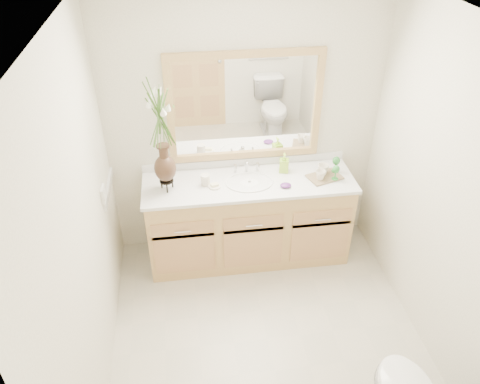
{
  "coord_description": "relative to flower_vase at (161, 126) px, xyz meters",
  "views": [
    {
      "loc": [
        -0.54,
        -2.34,
        3.04
      ],
      "look_at": [
        -0.13,
        0.65,
        0.98
      ],
      "focal_mm": 35.0,
      "sensor_mm": 36.0,
      "label": 1
    }
  ],
  "objects": [
    {
      "name": "soap_bottle",
      "position": [
        1.03,
        0.15,
        -0.51
      ],
      "size": [
        0.09,
        0.09,
        0.16
      ],
      "primitive_type": "imported",
      "rotation": [
        0.0,
        0.0,
        -0.23
      ],
      "color": "#9CD331",
      "rests_on": "counter"
    },
    {
      "name": "mug_left",
      "position": [
        1.32,
        -0.04,
        -0.53
      ],
      "size": [
        0.11,
        0.1,
        0.09
      ],
      "primitive_type": "imported",
      "rotation": [
        0.0,
        0.0,
        -0.25
      ],
      "color": "silver",
      "rests_on": "tray"
    },
    {
      "name": "flower_vase",
      "position": [
        0.0,
        0.0,
        0.0
      ],
      "size": [
        0.21,
        0.21,
        0.87
      ],
      "rotation": [
        0.0,
        0.0,
        0.07
      ],
      "color": "black",
      "rests_on": "counter"
    },
    {
      "name": "ceiling",
      "position": [
        0.7,
        -0.99,
        0.98
      ],
      "size": [
        2.4,
        2.6,
        0.02
      ],
      "primitive_type": "cube",
      "color": "white",
      "rests_on": "wall_back"
    },
    {
      "name": "wall_left",
      "position": [
        -0.5,
        -0.99,
        -0.22
      ],
      "size": [
        0.02,
        2.6,
        2.4
      ],
      "primitive_type": "cube",
      "color": "white",
      "rests_on": "floor"
    },
    {
      "name": "switch_plate",
      "position": [
        -0.48,
        -0.22,
        -0.44
      ],
      "size": [
        0.02,
        0.12,
        0.12
      ],
      "primitive_type": "cube",
      "color": "white",
      "rests_on": "wall_left"
    },
    {
      "name": "goblet_front",
      "position": [
        1.44,
        -0.06,
        -0.48
      ],
      "size": [
        0.06,
        0.06,
        0.14
      ],
      "color": "#28792F",
      "rests_on": "tray"
    },
    {
      "name": "goblet_back",
      "position": [
        1.48,
        0.06,
        -0.48
      ],
      "size": [
        0.07,
        0.07,
        0.15
      ],
      "color": "#28792F",
      "rests_on": "tray"
    },
    {
      "name": "mug_right",
      "position": [
        1.36,
        0.03,
        -0.53
      ],
      "size": [
        0.1,
        0.1,
        0.1
      ],
      "primitive_type": "imported",
      "rotation": [
        0.0,
        0.0,
        0.04
      ],
      "color": "silver",
      "rests_on": "tray"
    },
    {
      "name": "tray",
      "position": [
        1.37,
        -0.01,
        -0.58
      ],
      "size": [
        0.33,
        0.27,
        0.01
      ],
      "primitive_type": "cube",
      "rotation": [
        0.0,
        0.0,
        0.31
      ],
      "color": "brown",
      "rests_on": "counter"
    },
    {
      "name": "floor",
      "position": [
        0.7,
        -0.99,
        -1.42
      ],
      "size": [
        2.6,
        2.6,
        0.0
      ],
      "primitive_type": "plane",
      "color": "#BEB7A2",
      "rests_on": "ground"
    },
    {
      "name": "soap_dish",
      "position": [
        0.4,
        -0.02,
        -0.58
      ],
      "size": [
        0.11,
        0.11,
        0.03
      ],
      "color": "silver",
      "rests_on": "counter"
    },
    {
      "name": "tumbler",
      "position": [
        0.32,
        0.03,
        -0.54
      ],
      "size": [
        0.08,
        0.08,
        0.1
      ],
      "primitive_type": "cylinder",
      "color": "silver",
      "rests_on": "counter"
    },
    {
      "name": "purple_dish",
      "position": [
        1.0,
        -0.1,
        -0.57
      ],
      "size": [
        0.11,
        0.1,
        0.03
      ],
      "primitive_type": "ellipsoid",
      "rotation": [
        0.0,
        0.0,
        -0.27
      ],
      "color": "#56236B",
      "rests_on": "counter"
    },
    {
      "name": "mirror",
      "position": [
        0.7,
        0.29,
        -0.02
      ],
      "size": [
        1.32,
        0.04,
        0.97
      ],
      "color": "white",
      "rests_on": "wall_back"
    },
    {
      "name": "counter",
      "position": [
        0.7,
        0.03,
        -0.61
      ],
      "size": [
        1.84,
        0.57,
        0.03
      ],
      "primitive_type": "cube",
      "color": "silver",
      "rests_on": "vanity"
    },
    {
      "name": "wall_right",
      "position": [
        1.9,
        -0.99,
        -0.22
      ],
      "size": [
        0.02,
        2.6,
        2.4
      ],
      "primitive_type": "cube",
      "color": "white",
      "rests_on": "floor"
    },
    {
      "name": "sink",
      "position": [
        0.7,
        0.01,
        -0.65
      ],
      "size": [
        0.38,
        0.34,
        0.23
      ],
      "color": "white",
      "rests_on": "counter"
    },
    {
      "name": "vanity",
      "position": [
        0.7,
        0.03,
        -1.02
      ],
      "size": [
        1.8,
        0.55,
        0.8
      ],
      "color": "tan",
      "rests_on": "floor"
    },
    {
      "name": "wall_back",
      "position": [
        0.7,
        0.31,
        -0.22
      ],
      "size": [
        2.4,
        0.02,
        2.4
      ],
      "primitive_type": "cube",
      "color": "white",
      "rests_on": "floor"
    }
  ]
}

